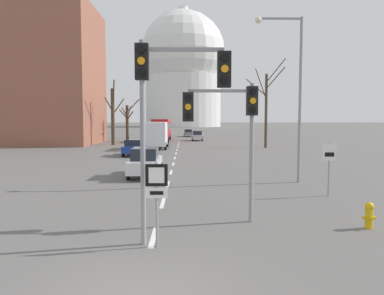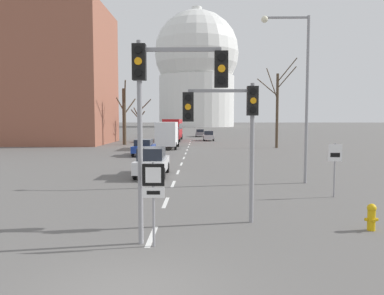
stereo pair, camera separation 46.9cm
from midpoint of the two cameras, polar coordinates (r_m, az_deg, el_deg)
lane_stripe_0 at (r=11.42m, az=-4.94°, el=-13.32°), size 0.16×2.00×0.01m
lane_stripe_1 at (r=15.75m, az=-3.18°, el=-8.37°), size 0.16×2.00×0.01m
lane_stripe_2 at (r=20.16m, az=-2.21°, el=-5.56°), size 0.16×2.00×0.01m
lane_stripe_3 at (r=24.60m, az=-1.60°, el=-3.77°), size 0.16×2.00×0.01m
lane_stripe_4 at (r=29.05m, az=-1.17°, el=-2.52°), size 0.16×2.00×0.01m
lane_stripe_5 at (r=33.52m, az=-0.86°, el=-1.60°), size 0.16×2.00×0.01m
lane_stripe_6 at (r=38.00m, az=-0.62°, el=-0.90°), size 0.16×2.00×0.01m
lane_stripe_7 at (r=42.48m, az=-0.43°, el=-0.35°), size 0.16×2.00×0.01m
lane_stripe_8 at (r=46.96m, az=-0.28°, el=0.10°), size 0.16×2.00×0.01m
lane_stripe_9 at (r=51.45m, az=-0.15°, el=0.46°), size 0.16×2.00×0.01m
lane_stripe_10 at (r=55.94m, az=-0.05°, el=0.77°), size 0.16×2.00×0.01m
lane_stripe_11 at (r=60.43m, az=0.04°, el=1.04°), size 0.16×2.00×0.01m
traffic_signal_centre_tall at (r=10.22m, az=-2.50°, el=8.72°), size 2.57×0.34×5.58m
traffic_signal_near_right at (r=12.46m, az=6.79°, el=4.59°), size 2.48×0.34×4.65m
route_sign_post at (r=10.17m, az=-4.58°, el=-6.41°), size 0.60×0.08×2.32m
speed_limit_sign at (r=17.79m, az=21.64°, el=-1.89°), size 0.60×0.08×2.41m
fire_hydrant at (r=13.18m, az=26.62°, el=-9.32°), size 0.40×0.34×0.85m
street_lamp_right at (r=21.11m, az=16.59°, el=9.59°), size 2.58×0.36×8.92m
sedan_near_left at (r=36.22m, az=-6.98°, el=0.09°), size 1.85×4.59×1.56m
sedan_near_right at (r=60.72m, az=2.77°, el=1.82°), size 1.73×3.99×1.61m
sedan_mid_centre at (r=22.95m, az=-5.53°, el=-2.18°), size 1.83×4.56×1.75m
sedan_far_left at (r=74.86m, az=1.41°, el=2.25°), size 1.78×4.58×1.49m
city_bus at (r=60.61m, az=-2.67°, el=2.98°), size 2.66×10.80×3.48m
delivery_truck at (r=44.62m, az=-3.46°, el=2.05°), size 2.44×7.20×3.14m
bare_tree_left_near at (r=51.67m, az=-10.02°, el=4.96°), size 2.70×4.36×8.50m
bare_tree_right_near at (r=46.54m, az=13.13°, el=6.22°), size 4.23×3.78×10.71m
bare_tree_left_far at (r=59.08m, az=-7.84°, el=4.00°), size 2.94×3.16×6.64m
capitol_dome at (r=180.31m, az=0.79°, el=11.86°), size 39.44×39.44×55.70m
apartment_block_left at (r=57.96m, az=-21.31°, el=10.00°), size 18.00×14.00×19.00m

